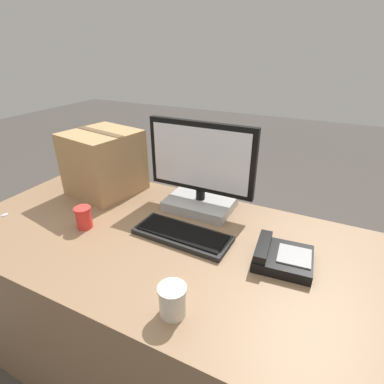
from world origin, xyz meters
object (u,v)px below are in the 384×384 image
Objects in this scene: desk_phone at (281,257)px; paper_cup_left at (84,217)px; paper_cup_right at (172,300)px; cardboard_box at (104,162)px; keyboard at (182,235)px; monitor at (201,177)px.

paper_cup_left is (-0.83, -0.14, 0.02)m from desk_phone.
desk_phone is at bearing 57.24° from paper_cup_right.
paper_cup_right is 0.27× the size of cardboard_box.
keyboard is at bearing -20.18° from cardboard_box.
paper_cup_right is 0.95m from cardboard_box.
paper_cup_right reaches higher than desk_phone.
paper_cup_left is 0.26× the size of cardboard_box.
monitor is 0.56m from paper_cup_left.
cardboard_box is at bearing -174.76° from monitor.
desk_phone is 2.27× the size of paper_cup_left.
keyboard is at bearing 177.38° from desk_phone.
monitor is at bearing 5.24° from cardboard_box.
paper_cup_left is at bearing -175.57° from desk_phone.
monitor is at bearing 145.83° from desk_phone.
keyboard is 1.87× the size of desk_phone.
desk_phone is 1.01m from cardboard_box.
cardboard_box reaches higher than paper_cup_right.
monitor reaches higher than desk_phone.
cardboard_box is (-0.74, 0.58, 0.11)m from paper_cup_right.
monitor is 0.53m from desk_phone.
keyboard is at bearing 113.74° from paper_cup_right.
paper_cup_left reaches higher than desk_phone.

